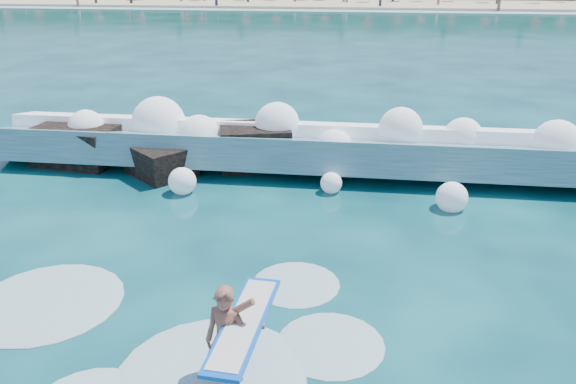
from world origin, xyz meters
TOP-DOWN VIEW (x-y plane):
  - ground at (0.00, 0.00)m, footprint 200.00×200.00m
  - beach at (0.00, 78.00)m, footprint 140.00×20.00m
  - wet_band at (0.00, 67.00)m, footprint 140.00×5.00m
  - breaking_wave at (1.42, 7.00)m, footprint 19.59×2.98m
  - rock_cluster at (-3.30, 6.58)m, footprint 8.36×3.50m
  - surfer_with_board at (1.24, -2.67)m, footprint 1.02×3.00m
  - wave_spray at (0.86, 6.93)m, footprint 15.66×4.35m
  - surf_foam at (0.05, -2.11)m, footprint 9.23×5.65m

SIDE VIEW (x-z plane):
  - ground at x=0.00m, z-range 0.00..0.00m
  - surf_foam at x=0.05m, z-range -0.08..0.08m
  - wet_band at x=0.00m, z-range 0.00..0.08m
  - beach at x=0.00m, z-range 0.00..0.40m
  - rock_cluster at x=-3.30m, z-range -0.27..1.23m
  - breaking_wave at x=1.42m, z-range -0.25..1.43m
  - surfer_with_board at x=1.24m, z-range -0.24..1.62m
  - wave_spray at x=0.86m, z-range 0.02..2.14m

